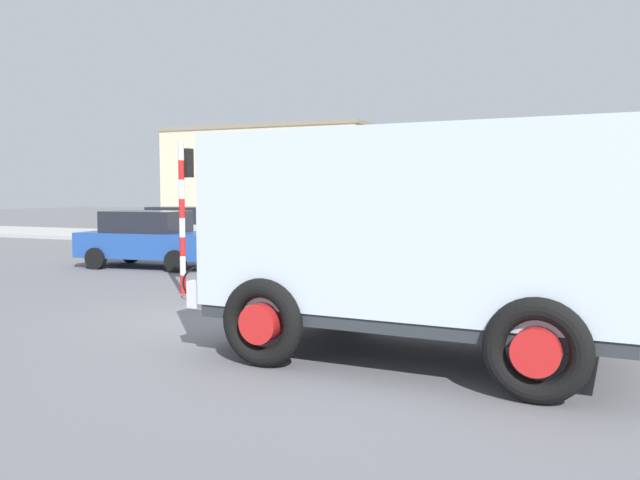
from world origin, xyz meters
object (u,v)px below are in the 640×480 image
(truck_foreground, at_px, (418,230))
(car_far_side, at_px, (499,236))
(car_white_mid, at_px, (150,239))
(car_red_near, at_px, (179,228))
(cyclist, at_px, (226,257))
(traffic_light_pole, at_px, (184,196))

(truck_foreground, relative_size, car_far_side, 1.30)
(truck_foreground, bearing_deg, car_far_side, 92.93)
(car_white_mid, xyz_separation_m, car_far_side, (8.92, 5.25, 0.00))
(car_red_near, xyz_separation_m, car_far_side, (11.16, 0.70, 0.00))
(car_far_side, bearing_deg, car_red_near, -176.40)
(cyclist, relative_size, traffic_light_pole, 0.54)
(cyclist, distance_m, car_white_mid, 6.32)
(truck_foreground, height_order, car_red_near, truck_foreground)
(car_red_near, distance_m, car_far_side, 11.18)
(truck_foreground, xyz_separation_m, cyclist, (-4.59, 2.78, -0.80))
(truck_foreground, relative_size, car_red_near, 1.30)
(cyclist, bearing_deg, car_far_side, 66.61)
(traffic_light_pole, xyz_separation_m, car_far_side, (5.25, 8.79, -1.25))
(traffic_light_pole, bearing_deg, car_red_near, 126.19)
(car_white_mid, relative_size, car_far_side, 0.98)
(traffic_light_pole, bearing_deg, truck_foreground, -28.59)
(traffic_light_pole, xyz_separation_m, car_red_near, (-5.92, 8.09, -1.25))
(car_far_side, bearing_deg, car_white_mid, -149.52)
(traffic_light_pole, distance_m, car_red_near, 10.10)
(car_white_mid, bearing_deg, car_far_side, 30.48)
(truck_foreground, relative_size, car_white_mid, 1.32)
(car_red_near, relative_size, car_white_mid, 1.02)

